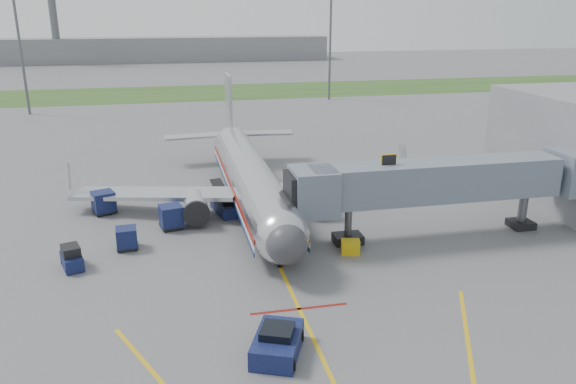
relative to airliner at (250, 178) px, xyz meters
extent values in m
plane|color=#565659|center=(0.00, -15.25, -2.65)|extent=(400.00, 400.00, 0.00)
cube|color=#2D4C1E|center=(0.00, 74.75, -2.64)|extent=(300.00, 25.00, 0.01)
cube|color=gold|center=(0.00, -17.25, -2.64)|extent=(0.25, 50.00, 0.01)
cube|color=maroon|center=(0.00, -19.25, -2.64)|extent=(6.00, 0.25, 0.01)
cylinder|color=silver|center=(0.00, -0.25, 0.05)|extent=(3.80, 28.00, 3.80)
sphere|color=silver|center=(0.00, -14.25, 0.05)|extent=(3.80, 3.80, 3.80)
sphere|color=#38383D|center=(0.00, -15.55, 0.05)|extent=(2.74, 2.74, 2.74)
cube|color=black|center=(0.00, -14.65, 0.60)|extent=(2.20, 1.20, 0.55)
cone|color=silver|center=(0.00, 16.25, 0.05)|extent=(3.80, 5.00, 3.80)
cube|color=#B7BAC1|center=(0.00, 15.75, 4.05)|extent=(0.35, 4.20, 7.00)
cube|color=#B7BAC1|center=(-8.50, -0.25, -0.85)|extent=(15.10, 8.59, 1.13)
cube|color=#B7BAC1|center=(8.50, -0.25, -0.85)|extent=(15.10, 8.59, 1.13)
cylinder|color=silver|center=(-5.20, -3.25, -1.30)|extent=(2.10, 3.60, 2.10)
cylinder|color=silver|center=(5.20, -3.25, -1.30)|extent=(2.10, 3.60, 2.10)
cube|color=maroon|center=(1.92, -0.25, -0.30)|extent=(0.05, 28.00, 0.45)
cube|color=navy|center=(1.92, -0.25, -1.20)|extent=(0.05, 28.00, 0.35)
cylinder|color=black|center=(0.00, -13.25, -2.35)|extent=(0.28, 0.70, 0.70)
cylinder|color=black|center=(-2.60, 0.25, -2.20)|extent=(0.50, 1.00, 1.00)
cylinder|color=black|center=(2.60, 0.25, -2.20)|extent=(0.50, 1.00, 1.00)
cube|color=slate|center=(13.00, -10.25, 1.95)|extent=(20.00, 3.00, 3.00)
cube|color=slate|center=(3.20, -10.25, 1.75)|extent=(3.20, 3.60, 3.40)
cube|color=black|center=(2.00, -10.25, 1.75)|extent=(1.60, 3.00, 2.80)
cube|color=#C7A10B|center=(9.00, -10.25, 3.75)|extent=(1.20, 0.15, 1.00)
cylinder|color=#595B60|center=(6.00, -10.25, -1.10)|extent=(0.56, 0.56, 3.10)
cube|color=black|center=(6.00, -10.25, -2.30)|extent=(2.20, 1.60, 0.70)
cylinder|color=#595B60|center=(21.00, -10.25, -1.10)|extent=(0.70, 0.70, 3.10)
cube|color=black|center=(21.00, -10.25, -2.35)|extent=(1.80, 1.80, 0.60)
cube|color=slate|center=(25.00, -10.25, 1.95)|extent=(3.00, 4.00, 3.40)
cylinder|color=#595B60|center=(-30.00, 54.75, 7.35)|extent=(0.44, 0.44, 20.00)
cylinder|color=#595B60|center=(25.00, 59.75, 7.35)|extent=(0.44, 0.44, 20.00)
cube|color=slate|center=(-10.00, 154.75, 1.35)|extent=(120.00, 14.00, 8.00)
cylinder|color=#595B60|center=(-40.00, 149.75, 11.35)|extent=(2.40, 2.40, 28.00)
cube|color=#0F0D3B|center=(-2.20, -23.48, -2.08)|extent=(3.51, 4.29, 1.13)
cube|color=black|center=(-2.20, -23.48, -1.36)|extent=(2.15, 2.15, 0.51)
cylinder|color=black|center=(-3.57, -24.36, -2.23)|extent=(0.52, 0.85, 0.82)
cylinder|color=black|center=(-1.85, -25.07, -2.23)|extent=(0.52, 0.85, 0.82)
cylinder|color=black|center=(-2.54, -21.88, -2.23)|extent=(0.52, 0.85, 0.82)
cylinder|color=black|center=(-0.83, -22.59, -2.23)|extent=(0.52, 0.85, 0.82)
cube|color=#0F0D3B|center=(-14.17, -10.35, -2.12)|extent=(1.91, 2.64, 0.95)
cube|color=black|center=(-14.17, -10.35, -1.32)|extent=(1.55, 1.80, 0.66)
cylinder|color=black|center=(-14.36, -11.31, -2.41)|extent=(0.35, 0.52, 0.47)
cylinder|color=black|center=(-13.46, -11.02, -2.41)|extent=(0.35, 0.52, 0.47)
cylinder|color=black|center=(-14.89, -9.69, -2.41)|extent=(0.35, 0.52, 0.47)
cylinder|color=black|center=(-13.99, -9.39, -2.41)|extent=(0.35, 0.52, 0.47)
cube|color=#0F0D3B|center=(-12.99, 0.71, -1.56)|extent=(2.28, 2.28, 1.78)
cube|color=black|center=(-12.99, 0.71, -2.44)|extent=(2.35, 2.35, 0.14)
cylinder|color=black|center=(-13.39, -0.18, -2.48)|extent=(0.35, 0.39, 0.32)
cylinder|color=black|center=(-12.10, 0.30, -2.48)|extent=(0.35, 0.39, 0.32)
cylinder|color=black|center=(-13.87, 1.11, -2.48)|extent=(0.35, 0.39, 0.32)
cylinder|color=black|center=(-12.58, 1.59, -2.48)|extent=(0.35, 0.39, 0.32)
cube|color=#0F0D3B|center=(-10.59, -7.76, -1.73)|extent=(1.60, 1.60, 1.50)
cube|color=black|center=(-10.59, -7.76, -2.47)|extent=(1.65, 1.65, 0.12)
cylinder|color=black|center=(-11.13, -8.38, -2.51)|extent=(0.23, 0.28, 0.27)
cylinder|color=black|center=(-9.98, -8.30, -2.51)|extent=(0.23, 0.28, 0.27)
cylinder|color=black|center=(-11.21, -7.22, -2.51)|extent=(0.23, 0.28, 0.27)
cylinder|color=black|center=(-10.05, -7.14, -2.51)|extent=(0.23, 0.28, 0.27)
cube|color=#0F0D3B|center=(-7.23, -4.21, -1.57)|extent=(2.07, 2.07, 1.75)
cube|color=black|center=(-7.23, -4.21, -2.44)|extent=(2.13, 2.13, 0.14)
cylinder|color=black|center=(-7.76, -5.01, -2.49)|extent=(0.31, 0.36, 0.32)
cylinder|color=black|center=(-6.43, -4.74, -2.49)|extent=(0.31, 0.36, 0.32)
cylinder|color=black|center=(-8.03, -3.68, -2.49)|extent=(0.31, 0.36, 0.32)
cylinder|color=black|center=(-6.70, -3.41, -2.49)|extent=(0.31, 0.36, 0.32)
cube|color=#0F0D3B|center=(-2.50, -1.42, -2.14)|extent=(2.39, 4.31, 1.02)
cube|color=black|center=(-2.62, -0.87, -1.06)|extent=(1.93, 4.67, 1.60)
cylinder|color=black|center=(-2.75, -2.98, -2.33)|extent=(0.37, 0.67, 0.63)
cylinder|color=black|center=(-1.65, -2.74, -2.33)|extent=(0.37, 0.67, 0.63)
cylinder|color=black|center=(-3.36, -0.10, -2.33)|extent=(0.37, 0.67, 0.63)
cylinder|color=black|center=(-2.25, 0.13, -2.33)|extent=(0.37, 0.67, 0.63)
cube|color=#C7A10B|center=(5.54, -12.25, -2.10)|extent=(1.53, 1.20, 1.08)
cylinder|color=black|center=(5.11, -12.14, -2.51)|extent=(0.24, 0.31, 0.27)
cylinder|color=black|center=(5.98, -12.36, -2.51)|extent=(0.24, 0.31, 0.27)
imported|color=#A6D118|center=(-12.06, 0.80, -1.89)|extent=(0.59, 0.66, 1.52)
camera|label=1|loc=(-7.08, -48.38, 14.60)|focal=35.00mm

